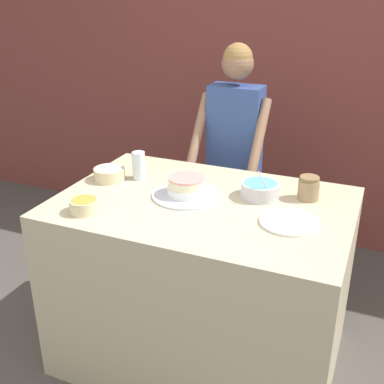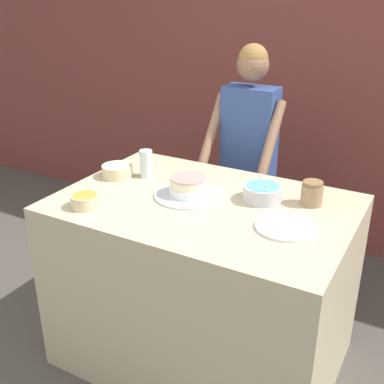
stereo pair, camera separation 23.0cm
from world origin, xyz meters
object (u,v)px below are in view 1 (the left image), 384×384
cake (186,189)px  ceramic_plate (290,222)px  person_baker (234,142)px  drinking_glass (139,165)px  frosting_bowl_blue (260,189)px  frosting_bowl_orange (84,205)px  stoneware_jar (309,188)px  frosting_bowl_white (109,173)px

cake → ceramic_plate: cake is taller
person_baker → drinking_glass: person_baker is taller
frosting_bowl_blue → frosting_bowl_orange: 0.86m
drinking_glass → person_baker: bearing=64.0°
drinking_glass → stoneware_jar: size_ratio=1.28×
frosting_bowl_orange → frosting_bowl_white: frosting_bowl_white is taller
person_baker → frosting_bowl_white: (-0.46, -0.74, -0.01)m
frosting_bowl_blue → drinking_glass: (-0.67, -0.02, 0.03)m
frosting_bowl_blue → ceramic_plate: frosting_bowl_blue is taller
frosting_bowl_orange → stoneware_jar: (0.93, 0.55, 0.02)m
frosting_bowl_white → ceramic_plate: frosting_bowl_white is taller
frosting_bowl_orange → stoneware_jar: bearing=30.7°
frosting_bowl_blue → ceramic_plate: (0.20, -0.23, -0.04)m
frosting_bowl_blue → frosting_bowl_white: bearing=-173.3°
frosting_bowl_orange → drinking_glass: drinking_glass is taller
frosting_bowl_white → person_baker: bearing=58.0°
frosting_bowl_blue → ceramic_plate: size_ratio=0.71×
frosting_bowl_blue → frosting_bowl_white: (-0.81, -0.10, -0.00)m
drinking_glass → stoneware_jar: bearing=5.3°
drinking_glass → stoneware_jar: drinking_glass is taller
person_baker → cake: size_ratio=4.64×
ceramic_plate → stoneware_jar: stoneware_jar is taller
ceramic_plate → person_baker: bearing=122.1°
person_baker → frosting_bowl_orange: 1.19m
cake → frosting_bowl_blue: frosting_bowl_blue is taller
cake → frosting_bowl_white: size_ratio=2.07×
person_baker → frosting_bowl_orange: bearing=-107.5°
frosting_bowl_blue → frosting_bowl_white: size_ratio=1.15×
person_baker → stoneware_jar: 0.82m
ceramic_plate → frosting_bowl_orange: bearing=-164.1°
stoneware_jar → person_baker: bearing=134.7°
drinking_glass → frosting_bowl_blue: bearing=1.4°
person_baker → cake: (0.01, -0.78, -0.01)m
drinking_glass → frosting_bowl_white: bearing=-150.2°
cake → frosting_bowl_blue: (0.34, 0.13, 0.00)m
frosting_bowl_orange → frosting_bowl_blue: bearing=34.5°
frosting_bowl_blue → drinking_glass: frosting_bowl_blue is taller
drinking_glass → ceramic_plate: size_ratio=0.56×
frosting_bowl_white → stoneware_jar: size_ratio=1.41×
frosting_bowl_white → drinking_glass: (0.14, 0.08, 0.04)m
cake → frosting_bowl_orange: size_ratio=2.54×
cake → drinking_glass: drinking_glass is taller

